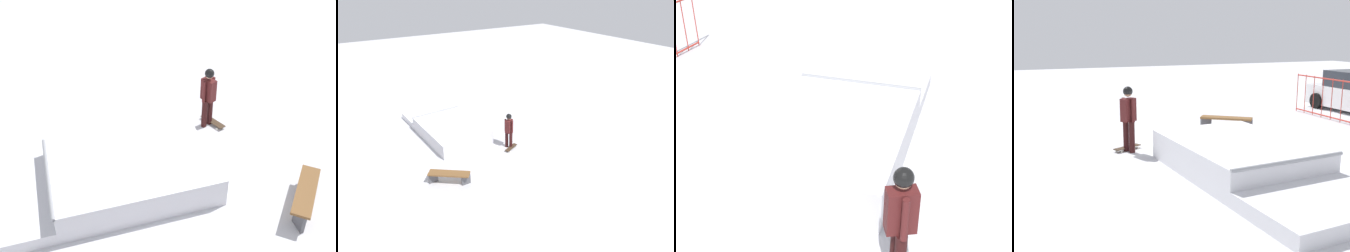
% 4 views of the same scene
% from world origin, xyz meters
% --- Properties ---
extents(ground_plane, '(60.00, 60.00, 0.00)m').
position_xyz_m(ground_plane, '(0.00, 0.00, 0.00)').
color(ground_plane, silver).
extents(skate_ramp, '(5.54, 2.91, 0.74)m').
position_xyz_m(skate_ramp, '(1.25, -0.34, 0.32)').
color(skate_ramp, silver).
rests_on(skate_ramp, ground).
extents(skater, '(0.40, 0.44, 1.73)m').
position_xyz_m(skater, '(-1.65, -2.19, 1.01)').
color(skater, black).
rests_on(skater, ground).
extents(skateboard, '(0.52, 0.81, 0.09)m').
position_xyz_m(skateboard, '(-1.84, -2.20, 0.08)').
color(skateboard, '#3F2D1E').
rests_on(skateboard, ground).
extents(park_bench, '(1.29, 1.51, 0.48)m').
position_xyz_m(park_bench, '(-2.70, 1.25, 0.36)').
color(park_bench, brown).
rests_on(park_bench, ground).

